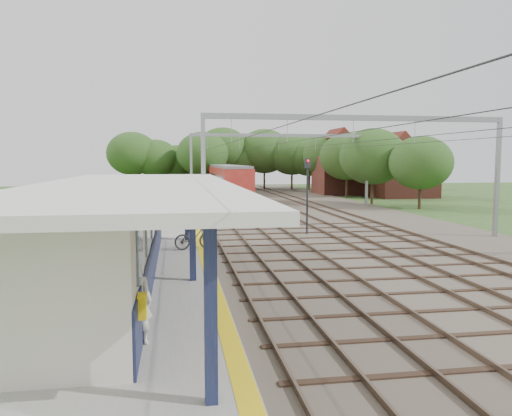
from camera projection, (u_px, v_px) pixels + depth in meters
ground at (436, 341)px, 12.61m from camera, size 160.00×160.00×0.00m
ballast_bed at (299, 213)px, 42.71m from camera, size 18.00×90.00×0.10m
platform at (156, 247)px, 25.15m from camera, size 5.00×52.00×0.35m
yellow_stripe at (200, 242)px, 25.49m from camera, size 0.45×52.00×0.01m
station_building at (108, 230)px, 17.87m from camera, size 3.41×18.00×3.40m
canopy at (136, 187)px, 16.91m from camera, size 6.40×20.00×3.44m
rail_tracks at (271, 212)px, 42.30m from camera, size 11.80×88.00×0.15m
catenary_system at (307, 147)px, 37.45m from camera, size 17.22×88.00×7.00m
tree_band at (250, 157)px, 68.86m from camera, size 31.72×30.88×8.82m
house_near at (403, 173)px, 60.86m from camera, size 7.00×6.12×7.89m
house_far at (347, 170)px, 65.93m from camera, size 8.00×6.12×8.66m
person at (136, 302)px, 11.38m from camera, size 0.74×0.50×1.97m
bicycle at (195, 237)px, 23.50m from camera, size 2.07×1.13×1.20m
train at (222, 178)px, 64.55m from camera, size 2.93×36.53×3.85m
signal_post at (307, 186)px, 29.85m from camera, size 0.35×0.30×4.65m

